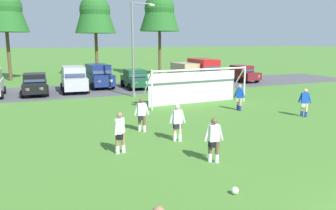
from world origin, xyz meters
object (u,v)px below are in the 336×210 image
at_px(soccer_goal, 195,85).
at_px(parked_car_slot_left, 35,84).
at_px(player_trailing_back, 305,103).
at_px(parked_car_slot_center_right, 135,79).
at_px(street_lamp, 135,49).
at_px(parked_car_slot_center_left, 74,79).
at_px(player_winger_left, 120,133).
at_px(parked_car_slot_right, 186,74).
at_px(parked_car_slot_center, 99,76).
at_px(player_defender_far, 214,140).
at_px(player_striker_near, 239,97).
at_px(player_midfield_center, 177,123).
at_px(soccer_ball, 235,191).
at_px(parked_car_slot_end, 242,73).
at_px(parked_car_slot_far_right, 204,71).
at_px(player_winger_right, 142,115).

bearing_deg(soccer_goal, parked_car_slot_left, 139.84).
relative_size(soccer_goal, player_trailing_back, 4.58).
relative_size(parked_car_slot_center_right, street_lamp, 0.59).
bearing_deg(soccer_goal, parked_car_slot_center_left, 127.66).
height_order(player_winger_left, parked_car_slot_right, parked_car_slot_right).
height_order(parked_car_slot_left, parked_car_slot_center, parked_car_slot_center).
bearing_deg(player_defender_far, parked_car_slot_right, 66.47).
xyz_separation_m(parked_car_slot_center_left, parked_car_slot_center_right, (5.50, 0.02, -0.24)).
height_order(player_striker_near, parked_car_slot_left, parked_car_slot_left).
height_order(player_midfield_center, parked_car_slot_right, parked_car_slot_right).
relative_size(soccer_goal, player_defender_far, 4.58).
bearing_deg(soccer_goal, soccer_ball, -113.16).
distance_m(parked_car_slot_center_right, street_lamp, 5.53).
xyz_separation_m(parked_car_slot_right, parked_car_slot_end, (6.81, 0.11, -0.24)).
bearing_deg(player_midfield_center, player_trailing_back, 9.73).
bearing_deg(parked_car_slot_center, soccer_goal, -67.39).
bearing_deg(parked_car_slot_right, player_winger_left, -123.14).
distance_m(parked_car_slot_left, parked_car_slot_center_right, 8.67).
relative_size(player_defender_far, parked_car_slot_right, 0.35).
xyz_separation_m(player_defender_far, parked_car_slot_left, (-5.30, 19.17, 0.05)).
relative_size(parked_car_slot_right, street_lamp, 0.65).
bearing_deg(parked_car_slot_left, parked_car_slot_far_right, 2.67).
distance_m(player_winger_left, parked_car_slot_center, 19.36).
xyz_separation_m(soccer_ball, player_defender_far, (0.77, 2.51, 0.71)).
relative_size(player_winger_left, parked_car_slot_center_right, 0.38).
distance_m(player_winger_left, parked_car_slot_end, 25.49).
relative_size(soccer_goal, street_lamp, 1.04).
distance_m(soccer_ball, parked_car_slot_center_right, 22.58).
bearing_deg(player_defender_far, soccer_ball, -107.04).
relative_size(player_striker_near, player_winger_right, 1.00).
bearing_deg(player_winger_left, player_winger_right, 56.30).
bearing_deg(soccer_goal, parked_car_slot_far_right, 57.87).
bearing_deg(player_defender_far, parked_car_slot_center, 89.09).
height_order(parked_car_slot_center_left, parked_car_slot_far_right, parked_car_slot_far_right).
bearing_deg(parked_car_slot_right, player_striker_near, -100.84).
xyz_separation_m(parked_car_slot_left, parked_car_slot_far_right, (15.99, 0.75, 0.47)).
bearing_deg(player_winger_right, parked_car_slot_right, 56.96).
distance_m(player_striker_near, parked_car_slot_left, 16.51).
xyz_separation_m(parked_car_slot_center_right, parked_car_slot_right, (5.33, 0.25, 0.24)).
bearing_deg(parked_car_slot_center, player_defender_far, -90.91).
bearing_deg(player_striker_near, soccer_ball, -125.43).
xyz_separation_m(player_winger_left, parked_car_slot_center_right, (6.18, 17.37, 0.05)).
height_order(player_winger_left, player_trailing_back, same).
xyz_separation_m(soccer_goal, parked_car_slot_left, (-10.14, 8.56, -0.42)).
bearing_deg(parked_car_slot_far_right, player_striker_near, -109.40).
relative_size(player_defender_far, parked_car_slot_center, 0.35).
xyz_separation_m(player_winger_left, parked_car_slot_far_right, (13.51, 17.60, 0.52)).
xyz_separation_m(parked_car_slot_left, street_lamp, (7.26, -4.01, 2.86)).
height_order(parked_car_slot_left, parked_car_slot_right, parked_car_slot_right).
relative_size(player_defender_far, player_winger_right, 1.00).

